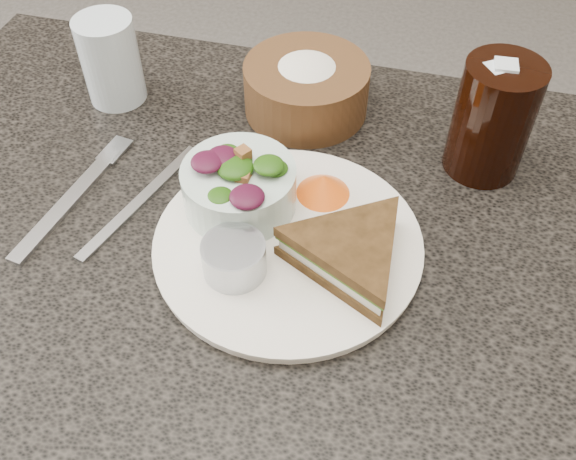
% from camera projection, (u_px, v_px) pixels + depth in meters
% --- Properties ---
extents(dining_table, '(1.00, 0.70, 0.75)m').
position_uv_depth(dining_table, '(262.00, 385.00, 1.01)').
color(dining_table, black).
rests_on(dining_table, floor).
extents(dinner_plate, '(0.29, 0.29, 0.01)m').
position_uv_depth(dinner_plate, '(288.00, 244.00, 0.70)').
color(dinner_plate, silver).
rests_on(dinner_plate, dining_table).
extents(sandwich, '(0.22, 0.22, 0.04)m').
position_uv_depth(sandwich, '(351.00, 253.00, 0.66)').
color(sandwich, '#493017').
rests_on(sandwich, dinner_plate).
extents(salad_bowl, '(0.14, 0.14, 0.07)m').
position_uv_depth(salad_bowl, '(239.00, 181.00, 0.71)').
color(salad_bowl, silver).
rests_on(salad_bowl, dinner_plate).
extents(dressing_ramekin, '(0.07, 0.07, 0.04)m').
position_uv_depth(dressing_ramekin, '(234.00, 258.00, 0.66)').
color(dressing_ramekin, '#A2A7AE').
rests_on(dressing_ramekin, dinner_plate).
extents(orange_wedge, '(0.08, 0.08, 0.03)m').
position_uv_depth(orange_wedge, '(323.00, 185.00, 0.74)').
color(orange_wedge, '#FF5F13').
rests_on(orange_wedge, dinner_plate).
extents(fork, '(0.05, 0.20, 0.01)m').
position_uv_depth(fork, '(68.00, 202.00, 0.75)').
color(fork, '#ADAFB4').
rests_on(fork, dining_table).
extents(knife, '(0.07, 0.21, 0.00)m').
position_uv_depth(knife, '(141.00, 200.00, 0.75)').
color(knife, '#9FA0A3').
rests_on(knife, dining_table).
extents(bread_basket, '(0.20, 0.20, 0.09)m').
position_uv_depth(bread_basket, '(306.00, 81.00, 0.84)').
color(bread_basket, brown).
rests_on(bread_basket, dining_table).
extents(cola_glass, '(0.12, 0.12, 0.15)m').
position_uv_depth(cola_glass, '(494.00, 115.00, 0.74)').
color(cola_glass, black).
rests_on(cola_glass, dining_table).
extents(water_glass, '(0.09, 0.09, 0.12)m').
position_uv_depth(water_glass, '(111.00, 60.00, 0.85)').
color(water_glass, silver).
rests_on(water_glass, dining_table).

